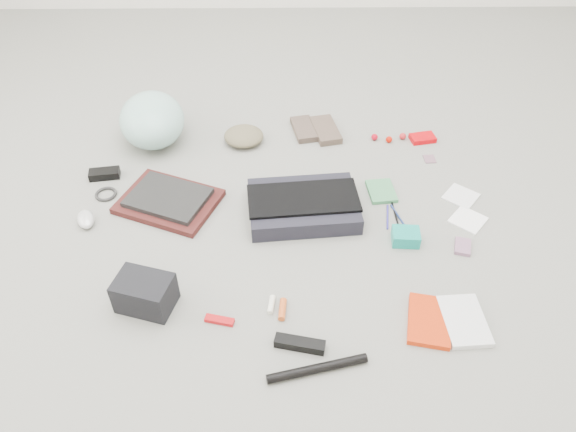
{
  "coord_description": "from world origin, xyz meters",
  "views": [
    {
      "loc": [
        -0.02,
        -1.51,
        1.46
      ],
      "look_at": [
        0.0,
        0.0,
        0.05
      ],
      "focal_mm": 35.0,
      "sensor_mm": 36.0,
      "label": 1
    }
  ],
  "objects_px": {
    "camera_bag": "(145,293)",
    "accordion_wallet": "(406,237)",
    "laptop": "(168,197)",
    "messenger_bag": "(303,206)",
    "bike_helmet": "(152,120)",
    "book_red": "(429,321)"
  },
  "relations": [
    {
      "from": "laptop",
      "to": "camera_bag",
      "type": "distance_m",
      "value": 0.49
    },
    {
      "from": "laptop",
      "to": "bike_helmet",
      "type": "relative_size",
      "value": 0.84
    },
    {
      "from": "bike_helmet",
      "to": "camera_bag",
      "type": "bearing_deg",
      "value": -94.32
    },
    {
      "from": "laptop",
      "to": "bike_helmet",
      "type": "bearing_deg",
      "value": 128.36
    },
    {
      "from": "camera_bag",
      "to": "bike_helmet",
      "type": "bearing_deg",
      "value": 114.15
    },
    {
      "from": "messenger_bag",
      "to": "bike_helmet",
      "type": "bearing_deg",
      "value": 137.56
    },
    {
      "from": "laptop",
      "to": "book_red",
      "type": "bearing_deg",
      "value": -9.88
    },
    {
      "from": "messenger_bag",
      "to": "camera_bag",
      "type": "relative_size",
      "value": 2.29
    },
    {
      "from": "laptop",
      "to": "messenger_bag",
      "type": "bearing_deg",
      "value": 16.58
    },
    {
      "from": "messenger_bag",
      "to": "camera_bag",
      "type": "bearing_deg",
      "value": -145.15
    },
    {
      "from": "book_red",
      "to": "bike_helmet",
      "type": "bearing_deg",
      "value": 147.41
    },
    {
      "from": "laptop",
      "to": "camera_bag",
      "type": "xyz_separation_m",
      "value": [
        0.0,
        -0.49,
        0.02
      ]
    },
    {
      "from": "camera_bag",
      "to": "accordion_wallet",
      "type": "height_order",
      "value": "camera_bag"
    },
    {
      "from": "bike_helmet",
      "to": "accordion_wallet",
      "type": "height_order",
      "value": "bike_helmet"
    },
    {
      "from": "laptop",
      "to": "accordion_wallet",
      "type": "height_order",
      "value": "accordion_wallet"
    },
    {
      "from": "bike_helmet",
      "to": "book_red",
      "type": "relative_size",
      "value": 1.79
    },
    {
      "from": "laptop",
      "to": "book_red",
      "type": "height_order",
      "value": "laptop"
    },
    {
      "from": "laptop",
      "to": "book_red",
      "type": "relative_size",
      "value": 1.5
    },
    {
      "from": "laptop",
      "to": "book_red",
      "type": "xyz_separation_m",
      "value": [
        0.9,
        -0.58,
        -0.02
      ]
    },
    {
      "from": "camera_bag",
      "to": "book_red",
      "type": "bearing_deg",
      "value": 11.31
    },
    {
      "from": "camera_bag",
      "to": "laptop",
      "type": "bearing_deg",
      "value": 106.68
    },
    {
      "from": "accordion_wallet",
      "to": "laptop",
      "type": "bearing_deg",
      "value": 170.42
    }
  ]
}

